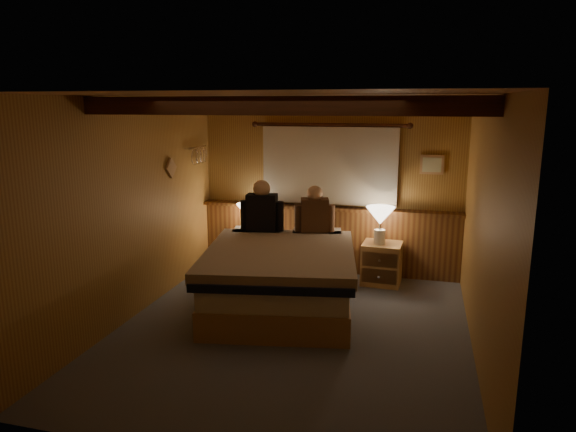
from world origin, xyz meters
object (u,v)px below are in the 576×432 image
(person_left, at_px, (262,210))
(nightstand_left, at_px, (247,253))
(lamp_left, at_px, (249,213))
(person_right, at_px, (315,213))
(bed, at_px, (281,276))
(duffel_bag, at_px, (241,277))
(nightstand_right, at_px, (382,263))
(lamp_right, at_px, (380,218))

(person_left, bearing_deg, nightstand_left, 122.44)
(lamp_left, height_order, person_right, person_right)
(bed, distance_m, duffel_bag, 0.78)
(nightstand_left, xyz_separation_m, person_right, (1.05, -0.35, 0.72))
(nightstand_right, height_order, person_right, person_right)
(person_right, bearing_deg, lamp_right, 3.99)
(person_right, relative_size, duffel_bag, 1.03)
(lamp_right, xyz_separation_m, person_right, (-0.81, -0.27, 0.08))
(nightstand_right, distance_m, duffel_bag, 1.85)
(nightstand_right, xyz_separation_m, person_left, (-1.52, -0.40, 0.72))
(nightstand_right, bearing_deg, lamp_left, 179.86)
(bed, height_order, nightstand_right, bed)
(nightstand_left, xyz_separation_m, duffel_bag, (0.19, -0.78, -0.08))
(nightstand_left, height_order, person_right, person_right)
(nightstand_right, height_order, lamp_right, lamp_right)
(bed, relative_size, lamp_left, 5.10)
(bed, relative_size, person_right, 3.78)
(nightstand_left, bearing_deg, lamp_left, 69.28)
(nightstand_left, bearing_deg, duffel_bag, -63.94)
(person_left, distance_m, person_right, 0.68)
(duffel_bag, bearing_deg, lamp_left, 87.73)
(lamp_left, height_order, person_left, person_left)
(duffel_bag, bearing_deg, bed, -45.69)
(lamp_right, bearing_deg, duffel_bag, -157.39)
(lamp_left, xyz_separation_m, person_left, (0.35, -0.51, 0.17))
(bed, bearing_deg, person_right, 65.07)
(lamp_right, height_order, person_right, person_right)
(bed, distance_m, nightstand_left, 1.44)
(bed, relative_size, duffel_bag, 3.91)
(nightstand_left, bearing_deg, bed, -42.73)
(nightstand_left, bearing_deg, person_right, -6.52)
(nightstand_right, xyz_separation_m, duffel_bag, (-1.70, -0.72, -0.10))
(person_right, bearing_deg, lamp_left, 144.70)
(bed, distance_m, person_right, 1.03)
(nightstand_right, height_order, person_left, person_left)
(nightstand_right, relative_size, duffel_bag, 0.90)
(lamp_right, height_order, duffel_bag, lamp_right)
(duffel_bag, bearing_deg, nightstand_left, 90.27)
(bed, xyz_separation_m, lamp_left, (-0.80, 1.22, 0.45))
(bed, relative_size, nightstand_right, 4.33)
(bed, relative_size, lamp_right, 4.83)
(duffel_bag, bearing_deg, person_right, 12.76)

